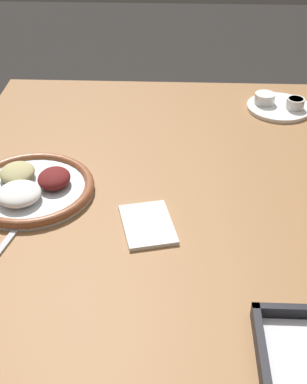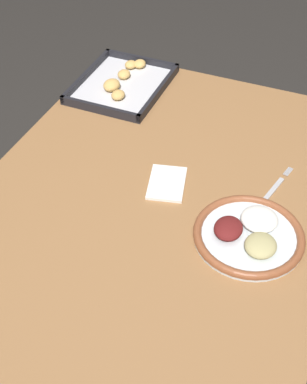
{
  "view_description": "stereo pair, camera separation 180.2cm",
  "coord_description": "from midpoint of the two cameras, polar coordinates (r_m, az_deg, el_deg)",
  "views": [
    {
      "loc": [
        0.84,
        0.04,
        1.36
      ],
      "look_at": [
        -0.01,
        0.0,
        0.76
      ],
      "focal_mm": 50.0,
      "sensor_mm": 36.0,
      "label": 1
    },
    {
      "loc": [
        -0.89,
        -0.37,
        1.65
      ],
      "look_at": [
        -0.01,
        0.0,
        0.76
      ],
      "focal_mm": 50.0,
      "sensor_mm": 36.0,
      "label": 2
    }
  ],
  "objects": [
    {
      "name": "dining_table",
      "position": [
        0.9,
        19.0,
        -55.57
      ],
      "size": [
        1.22,
        0.89,
        0.73
      ],
      "color": "olive",
      "rests_on": "ground_plane"
    },
    {
      "name": "dinner_plate",
      "position": [
        0.77,
        -10.49,
        -52.98
      ],
      "size": [
        0.26,
        0.26,
        0.04
      ],
      "color": "silver",
      "rests_on": "dining_table"
    },
    {
      "name": "fork",
      "position": [
        0.8,
        -17.6,
        -64.68
      ],
      "size": [
        0.21,
        0.06,
        0.0
      ],
      "rotation": [
        0.0,
        0.0,
        -0.23
      ],
      "color": "#B2B2B7",
      "rests_on": "dining_table"
    },
    {
      "name": "saucer_plate",
      "position": [
        1.0,
        32.65,
        -23.4
      ],
      "size": [
        0.17,
        0.17,
        0.04
      ],
      "color": "white",
      "rests_on": "dining_table"
    },
    {
      "name": "napkin",
      "position": [
        0.79,
        22.52,
        -59.53
      ],
      "size": [
        0.15,
        0.12,
        0.01
      ],
      "color": "white",
      "rests_on": "dining_table"
    }
  ]
}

